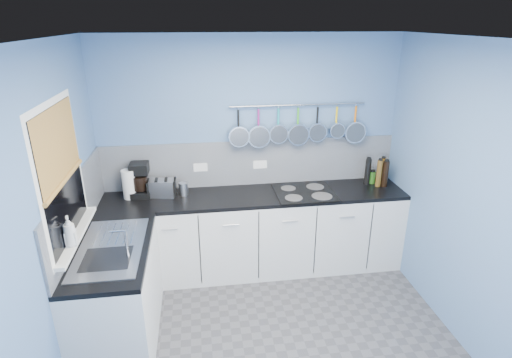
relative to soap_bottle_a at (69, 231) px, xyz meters
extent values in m
cube|color=#47474C|center=(1.53, -0.11, -1.18)|extent=(3.20, 3.00, 0.02)
cube|color=white|center=(1.53, -0.11, 1.34)|extent=(3.20, 3.00, 0.02)
cube|color=#5174A6|center=(1.53, 1.40, 0.08)|extent=(3.20, 0.02, 2.50)
cube|color=#5174A6|center=(-0.08, -0.11, 0.08)|extent=(0.02, 3.00, 2.50)
cube|color=#5174A6|center=(3.14, -0.11, 0.08)|extent=(0.02, 3.00, 2.50)
cube|color=#989CA5|center=(1.53, 1.37, -0.02)|extent=(3.20, 0.02, 0.50)
cube|color=#989CA5|center=(-0.06, 0.49, -0.02)|extent=(0.02, 1.80, 0.50)
cube|color=silver|center=(1.53, 1.09, -0.74)|extent=(3.20, 0.60, 0.86)
cube|color=black|center=(1.53, 1.09, -0.29)|extent=(3.20, 0.60, 0.04)
cube|color=silver|center=(0.23, 0.19, -0.74)|extent=(0.60, 1.20, 0.86)
cube|color=black|center=(0.23, 0.19, -0.29)|extent=(0.60, 1.20, 0.04)
cube|color=white|center=(-0.05, 0.19, 0.38)|extent=(0.01, 1.00, 1.10)
cube|color=black|center=(-0.04, 0.19, 0.38)|extent=(0.01, 0.90, 1.00)
cube|color=#A87E3B|center=(-0.03, 0.19, 0.61)|extent=(0.01, 0.90, 0.55)
cube|color=white|center=(-0.02, 0.19, -0.13)|extent=(0.10, 0.98, 0.03)
cube|color=silver|center=(0.23, 0.19, -0.27)|extent=(0.50, 0.95, 0.01)
cube|color=white|center=(0.98, 1.36, -0.04)|extent=(0.15, 0.01, 0.09)
cube|color=white|center=(1.63, 1.36, -0.04)|extent=(0.15, 0.01, 0.09)
cylinder|color=silver|center=(2.03, 1.34, 0.61)|extent=(1.45, 0.02, 0.02)
imported|color=white|center=(0.00, 0.00, 0.00)|extent=(0.11, 0.11, 0.24)
imported|color=white|center=(0.00, 0.01, -0.03)|extent=(0.09, 0.09, 0.17)
cylinder|color=white|center=(0.25, 1.18, -0.12)|extent=(0.14, 0.14, 0.30)
cube|color=silver|center=(0.57, 1.18, -0.18)|extent=(0.30, 0.21, 0.18)
cylinder|color=silver|center=(0.79, 1.17, -0.20)|extent=(0.11, 0.11, 0.14)
cube|color=black|center=(2.06, 1.04, -0.26)|extent=(0.62, 0.55, 0.01)
cylinder|color=#8C5914|center=(2.98, 1.19, -0.12)|extent=(0.06, 0.06, 0.30)
cylinder|color=#265919|center=(2.88, 1.21, -0.20)|extent=(0.07, 0.07, 0.14)
cylinder|color=black|center=(2.81, 1.19, -0.12)|extent=(0.06, 0.06, 0.29)
cylinder|color=black|center=(2.97, 1.10, -0.12)|extent=(0.07, 0.07, 0.29)
cylinder|color=brown|center=(2.91, 1.11, -0.12)|extent=(0.06, 0.06, 0.30)
camera|label=1|loc=(0.98, -2.83, 1.46)|focal=28.75mm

